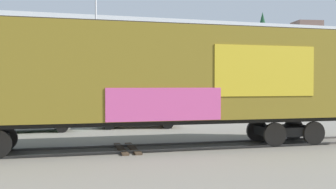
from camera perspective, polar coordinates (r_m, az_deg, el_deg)
ground_plane at (r=14.65m, az=-0.68°, el=-7.82°), size 260.00×260.00×0.00m
track at (r=14.64m, az=-0.45°, el=-7.67°), size 60.02×3.52×0.08m
freight_car at (r=14.29m, az=-3.47°, el=2.78°), size 17.62×3.40×4.64m
flagpole at (r=26.69m, az=-10.61°, el=9.47°), size 0.43×1.24×10.11m
hillside at (r=75.34m, az=-13.00°, el=4.18°), size 146.15×41.41×16.75m
parked_car_green at (r=20.75m, az=-19.40°, el=-2.70°), size 4.17×2.15×1.75m
parked_car_tan at (r=21.60m, az=-4.61°, el=-2.70°), size 4.78×2.51×1.54m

